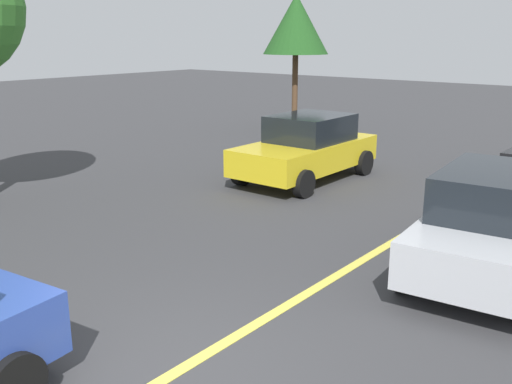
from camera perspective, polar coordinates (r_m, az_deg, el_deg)
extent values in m
plane|color=#38383A|center=(6.53, -8.44, -17.57)|extent=(80.00, 80.00, 0.00)
cube|color=#E0D14C|center=(8.57, 6.60, -9.05)|extent=(28.00, 0.16, 0.01)
cylinder|color=black|center=(14.91, 23.56, 1.61)|extent=(0.64, 0.23, 0.64)
cube|color=#B7BABF|center=(9.54, 22.70, -3.48)|extent=(4.66, 2.18, 0.65)
cube|color=black|center=(9.15, 22.85, 0.01)|extent=(2.31, 1.74, 0.65)
cylinder|color=black|center=(11.23, 19.72, -2.19)|extent=(0.66, 0.28, 0.64)
cylinder|color=black|center=(8.43, 14.63, -7.55)|extent=(0.66, 0.28, 0.64)
cylinder|color=black|center=(6.21, -22.90, -17.13)|extent=(0.66, 0.30, 0.64)
cube|color=gold|center=(14.40, 4.90, 3.71)|extent=(4.10, 1.82, 0.64)
cube|color=black|center=(14.46, 5.41, 6.34)|extent=(1.97, 1.60, 0.64)
cylinder|color=black|center=(12.86, 4.74, 0.83)|extent=(0.64, 0.22, 0.64)
cylinder|color=black|center=(13.91, -1.42, 1.99)|extent=(0.64, 0.22, 0.64)
cylinder|color=black|center=(15.19, 10.64, 2.87)|extent=(0.64, 0.22, 0.64)
cylinder|color=black|center=(16.09, 4.98, 3.77)|extent=(0.64, 0.22, 0.64)
cylinder|color=#513823|center=(21.69, 3.86, 9.72)|extent=(0.21, 0.21, 2.84)
cone|color=#1E4C1C|center=(21.59, 3.98, 16.25)|extent=(2.36, 2.36, 2.10)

